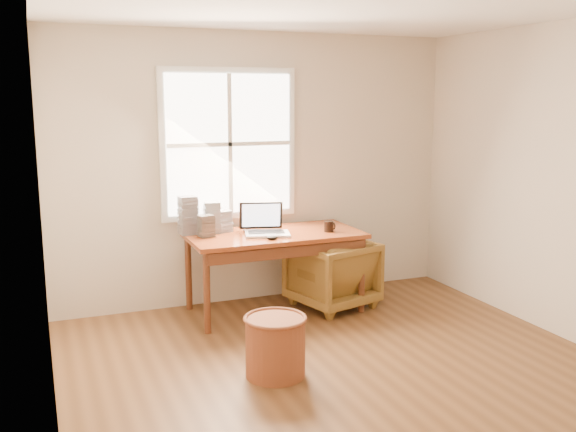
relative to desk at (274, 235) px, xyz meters
name	(u,v)px	position (x,y,z in m)	size (l,w,h in m)	color
room_shell	(356,198)	(-0.02, -1.64, 0.59)	(4.04, 4.54, 2.64)	brown
desk	(274,235)	(0.00, 0.00, 0.00)	(1.60, 0.80, 0.04)	brown
armchair	(332,273)	(0.56, -0.08, -0.40)	(0.70, 0.72, 0.65)	brown
wicker_stool	(275,347)	(-0.50, -1.35, -0.51)	(0.43, 0.43, 0.43)	brown
laptop	(267,218)	(-0.09, -0.07, 0.18)	(0.43, 0.45, 0.32)	#A8ACB0
mouse	(272,238)	(-0.12, -0.26, 0.04)	(0.10, 0.06, 0.03)	black
coffee_mug	(329,226)	(0.49, -0.14, 0.07)	(0.09, 0.09, 0.10)	black
cd_stack_a	(212,218)	(-0.54, 0.20, 0.16)	(0.14, 0.13, 0.29)	#AFB4BB
cd_stack_b	(206,226)	(-0.63, 0.07, 0.12)	(0.13, 0.11, 0.20)	#232328
cd_stack_c	(188,216)	(-0.75, 0.24, 0.19)	(0.15, 0.14, 0.35)	#A2A4B0
cd_stack_d	(222,221)	(-0.44, 0.24, 0.12)	(0.16, 0.14, 0.20)	#B7BAC3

